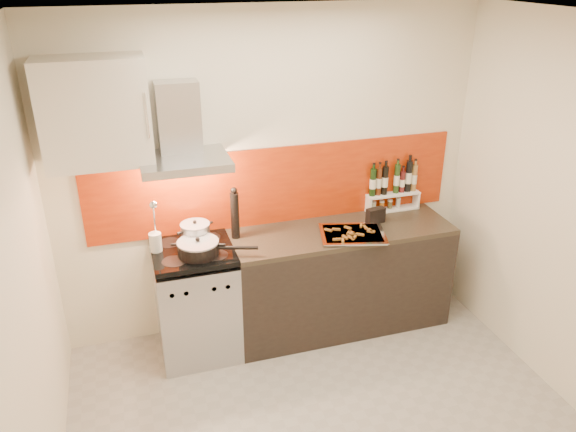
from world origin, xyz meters
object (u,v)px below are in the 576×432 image
object	(u,v)px
range_stove	(197,302)
pepper_mill	(235,214)
stock_pot	(196,233)
saute_pan	(199,248)
baking_tray	(353,234)
counter	(340,278)

from	to	relation	value
range_stove	pepper_mill	size ratio (longest dim) A/B	2.17
range_stove	stock_pot	xyz separation A→B (m)	(0.04, 0.09, 0.55)
range_stove	stock_pot	bearing A→B (deg)	63.92
stock_pot	saute_pan	world-z (taller)	stock_pot
stock_pot	saute_pan	size ratio (longest dim) A/B	0.39
saute_pan	baking_tray	size ratio (longest dim) A/B	0.98
pepper_mill	baking_tray	size ratio (longest dim) A/B	0.72
counter	baking_tray	bearing A→B (deg)	-75.74
saute_pan	pepper_mill	size ratio (longest dim) A/B	1.37
range_stove	saute_pan	xyz separation A→B (m)	(0.04, -0.10, 0.52)
counter	stock_pot	distance (m)	1.28
saute_pan	range_stove	bearing A→B (deg)	112.06
counter	baking_tray	distance (m)	0.49
pepper_mill	baking_tray	world-z (taller)	pepper_mill
stock_pot	counter	bearing A→B (deg)	-4.10
counter	saute_pan	bearing A→B (deg)	-175.03
range_stove	counter	distance (m)	1.20
range_stove	stock_pot	size ratio (longest dim) A/B	4.08
range_stove	pepper_mill	world-z (taller)	pepper_mill
saute_pan	baking_tray	xyz separation A→B (m)	(1.20, -0.03, -0.05)
counter	baking_tray	size ratio (longest dim) A/B	3.09
range_stove	pepper_mill	bearing A→B (deg)	18.10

